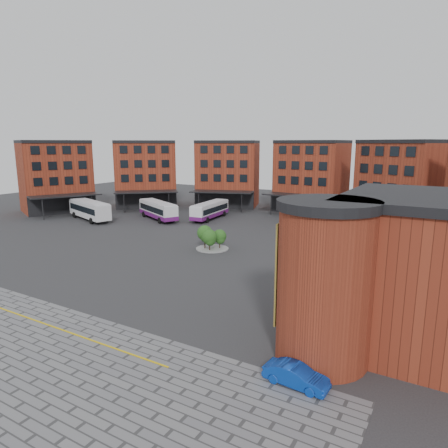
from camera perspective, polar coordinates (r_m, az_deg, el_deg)
The scene contains 12 objects.
ground at distance 45.90m, azimuth -11.87°, elevation -6.54°, with size 160.00×160.00×0.00m, color #28282B.
yellow_line at distance 35.91m, azimuth -24.87°, elevation -12.56°, with size 26.00×0.15×0.02m, color gold.
main_building at distance 78.61m, azimuth 4.31°, elevation 6.50°, with size 94.14×42.48×14.60m.
east_building at distance 30.31m, azimuth 27.33°, elevation -6.56°, with size 17.40×15.40×10.60m.
tree_island at distance 53.10m, azimuth -1.92°, elevation -1.88°, with size 4.40×4.40×3.27m.
bus_a at distance 77.88m, azimuth -18.67°, elevation 2.07°, with size 12.73×6.72×3.53m.
bus_b at distance 75.36m, azimuth -9.42°, elevation 2.01°, with size 11.81×7.85×3.35m.
bus_c at distance 74.82m, azimuth -2.02°, elevation 2.01°, with size 3.65×11.38×3.15m.
bus_d at distance 72.68m, azimuth 11.83°, elevation 1.32°, with size 3.80×10.02×2.75m.
bus_e at distance 65.08m, azimuth 15.01°, elevation 0.03°, with size 3.43×10.21×2.82m.
bus_f at distance 56.60m, azimuth 21.98°, elevation -1.86°, with size 8.04×11.40×3.27m.
blue_car at distance 25.37m, azimuth 10.25°, elevation -20.53°, with size 1.36×3.89×1.28m, color #0C37A4.
Camera 1 is at (29.70, -32.07, 14.01)m, focal length 32.00 mm.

